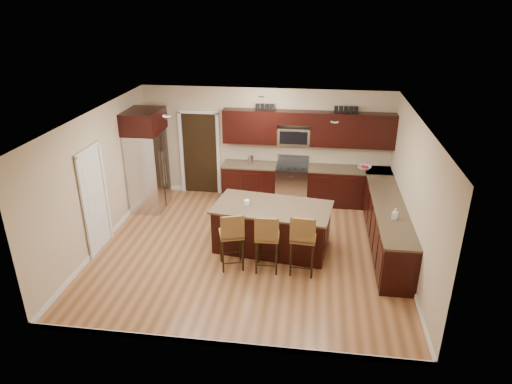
# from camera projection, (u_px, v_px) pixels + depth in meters

# --- Properties ---
(floor) EXTENTS (6.00, 6.00, 0.00)m
(floor) POSITION_uv_depth(u_px,v_px,m) (249.00, 250.00, 9.11)
(floor) COLOR #A0693F
(floor) RESTS_ON ground
(ceiling) EXTENTS (6.00, 6.00, 0.00)m
(ceiling) POSITION_uv_depth(u_px,v_px,m) (249.00, 117.00, 8.03)
(ceiling) COLOR silver
(ceiling) RESTS_ON wall_back
(wall_back) EXTENTS (6.00, 0.00, 6.00)m
(wall_back) POSITION_uv_depth(u_px,v_px,m) (266.00, 144.00, 11.07)
(wall_back) COLOR #C5B18E
(wall_back) RESTS_ON floor
(wall_left) EXTENTS (0.00, 5.50, 5.50)m
(wall_left) POSITION_uv_depth(u_px,v_px,m) (98.00, 180.00, 8.94)
(wall_left) COLOR #C5B18E
(wall_left) RESTS_ON floor
(wall_right) EXTENTS (0.00, 5.50, 5.50)m
(wall_right) POSITION_uv_depth(u_px,v_px,m) (414.00, 197.00, 8.20)
(wall_right) COLOR #C5B18E
(wall_right) RESTS_ON floor
(base_cabinets) EXTENTS (4.02, 3.96, 0.92)m
(base_cabinets) POSITION_uv_depth(u_px,v_px,m) (345.00, 204.00, 10.01)
(base_cabinets) COLOR black
(base_cabinets) RESTS_ON floor
(upper_cabinets) EXTENTS (4.00, 0.33, 0.80)m
(upper_cabinets) POSITION_uv_depth(u_px,v_px,m) (310.00, 128.00, 10.60)
(upper_cabinets) COLOR black
(upper_cabinets) RESTS_ON wall_back
(range) EXTENTS (0.76, 0.64, 1.11)m
(range) POSITION_uv_depth(u_px,v_px,m) (292.00, 183.00, 11.07)
(range) COLOR silver
(range) RESTS_ON floor
(microwave) EXTENTS (0.76, 0.31, 0.40)m
(microwave) POSITION_uv_depth(u_px,v_px,m) (294.00, 136.00, 10.75)
(microwave) COLOR silver
(microwave) RESTS_ON upper_cabinets
(doorway) EXTENTS (0.85, 0.03, 2.06)m
(doorway) POSITION_uv_depth(u_px,v_px,m) (200.00, 154.00, 11.39)
(doorway) COLOR black
(doorway) RESTS_ON floor
(pantry_door) EXTENTS (0.03, 0.80, 2.04)m
(pantry_door) POSITION_uv_depth(u_px,v_px,m) (94.00, 201.00, 8.80)
(pantry_door) COLOR white
(pantry_door) RESTS_ON floor
(letter_decor) EXTENTS (2.20, 0.03, 0.15)m
(letter_decor) POSITION_uv_depth(u_px,v_px,m) (304.00, 108.00, 10.43)
(letter_decor) COLOR black
(letter_decor) RESTS_ON upper_cabinets
(island) EXTENTS (2.40, 1.48, 0.92)m
(island) POSITION_uv_depth(u_px,v_px,m) (272.00, 229.00, 9.03)
(island) COLOR black
(island) RESTS_ON floor
(stool_left) EXTENTS (0.53, 0.53, 1.14)m
(stool_left) POSITION_uv_depth(u_px,v_px,m) (232.00, 235.00, 8.23)
(stool_left) COLOR olive
(stool_left) RESTS_ON floor
(stool_mid) EXTENTS (0.44, 0.44, 1.14)m
(stool_mid) POSITION_uv_depth(u_px,v_px,m) (267.00, 237.00, 8.15)
(stool_mid) COLOR olive
(stool_mid) RESTS_ON floor
(stool_right) EXTENTS (0.48, 0.48, 1.19)m
(stool_right) POSITION_uv_depth(u_px,v_px,m) (303.00, 238.00, 8.06)
(stool_right) COLOR olive
(stool_right) RESTS_ON floor
(refrigerator) EXTENTS (0.79, 0.99, 2.35)m
(refrigerator) POSITION_uv_depth(u_px,v_px,m) (147.00, 160.00, 10.47)
(refrigerator) COLOR silver
(refrigerator) RESTS_ON floor
(floor_mat) EXTENTS (1.01, 0.83, 0.01)m
(floor_mat) POSITION_uv_depth(u_px,v_px,m) (293.00, 210.00, 10.78)
(floor_mat) COLOR olive
(floor_mat) RESTS_ON floor
(fruit_bowl) EXTENTS (0.39, 0.39, 0.08)m
(fruit_bowl) POSITION_uv_depth(u_px,v_px,m) (364.00, 168.00, 10.66)
(fruit_bowl) COLOR silver
(fruit_bowl) RESTS_ON base_cabinets
(soap_bottle) EXTENTS (0.12, 0.13, 0.21)m
(soap_bottle) POSITION_uv_depth(u_px,v_px,m) (395.00, 214.00, 8.29)
(soap_bottle) COLOR #B2B2B2
(soap_bottle) RESTS_ON base_cabinets
(canister_tall) EXTENTS (0.12, 0.12, 0.22)m
(canister_tall) POSITION_uv_depth(u_px,v_px,m) (251.00, 160.00, 10.96)
(canister_tall) COLOR silver
(canister_tall) RESTS_ON base_cabinets
(canister_short) EXTENTS (0.11, 0.11, 0.17)m
(canister_short) POSITION_uv_depth(u_px,v_px,m) (250.00, 161.00, 10.98)
(canister_short) COLOR silver
(canister_short) RESTS_ON base_cabinets
(island_jar) EXTENTS (0.10, 0.10, 0.10)m
(island_jar) POSITION_uv_depth(u_px,v_px,m) (247.00, 202.00, 8.88)
(island_jar) COLOR white
(island_jar) RESTS_ON island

